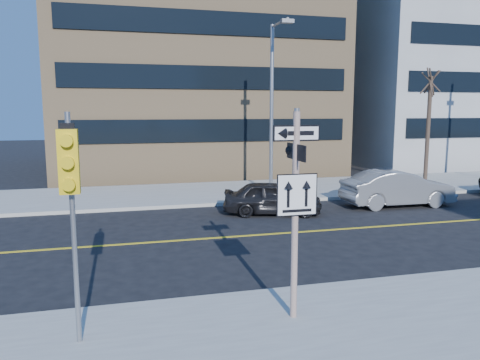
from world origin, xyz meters
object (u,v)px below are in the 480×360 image
object	(u,v)px
parked_car_a	(272,198)
parked_car_b	(397,188)
sign_pole	(295,203)
traffic_signal	(70,181)
streetlight_a	(273,98)
street_tree_west	(431,84)

from	to	relation	value
parked_car_a	parked_car_b	world-z (taller)	parked_car_b
sign_pole	parked_car_a	size ratio (longest dim) A/B	1.03
sign_pole	traffic_signal	bearing A→B (deg)	-177.89
traffic_signal	parked_car_b	xyz separation A→B (m)	(12.52, 9.74, -2.23)
parked_car_a	streetlight_a	world-z (taller)	streetlight_a
traffic_signal	street_tree_west	world-z (taller)	street_tree_west
parked_car_a	street_tree_west	distance (m)	12.18
traffic_signal	streetlight_a	distance (m)	15.72
traffic_signal	parked_car_a	world-z (taller)	traffic_signal
parked_car_a	parked_car_b	xyz separation A→B (m)	(5.80, 0.15, 0.12)
traffic_signal	parked_car_a	bearing A→B (deg)	54.97
parked_car_a	parked_car_b	distance (m)	5.80
traffic_signal	parked_car_b	distance (m)	16.02
parked_car_b	traffic_signal	bearing A→B (deg)	129.06
sign_pole	parked_car_b	bearing A→B (deg)	48.38
street_tree_west	parked_car_a	bearing A→B (deg)	-156.95
parked_car_b	street_tree_west	distance (m)	7.76
parked_car_b	street_tree_west	world-z (taller)	street_tree_west
traffic_signal	streetlight_a	bearing A→B (deg)	59.20
streetlight_a	street_tree_west	bearing A→B (deg)	3.45
parked_car_b	parked_car_a	bearing A→B (deg)	92.67
sign_pole	parked_car_a	xyz separation A→B (m)	(2.72, 9.44, -1.76)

